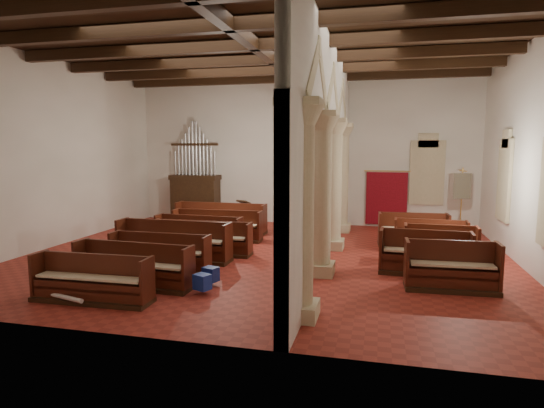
{
  "coord_description": "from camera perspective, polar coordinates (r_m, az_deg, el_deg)",
  "views": [
    {
      "loc": [
        3.25,
        -12.66,
        3.23
      ],
      "look_at": [
        0.09,
        0.5,
        1.5
      ],
      "focal_mm": 30.0,
      "sensor_mm": 36.0,
      "label": 1
    }
  ],
  "objects": [
    {
      "name": "lectern",
      "position": [
        17.89,
        -3.43,
        -1.59
      ],
      "size": [
        0.57,
        0.61,
        1.15
      ],
      "rotation": [
        0.0,
        0.0,
        -0.4
      ],
      "color": "#3E2113",
      "rests_on": "floor"
    },
    {
      "name": "nave_pew_1",
      "position": [
        11.09,
        -17.04,
        -8.19
      ],
      "size": [
        2.93,
        0.82,
        1.01
      ],
      "rotation": [
        0.0,
        0.0,
        -0.05
      ],
      "color": "#332010",
      "rests_on": "floor"
    },
    {
      "name": "floor",
      "position": [
        13.46,
        -0.89,
        -6.6
      ],
      "size": [
        14.0,
        14.0,
        0.0
      ],
      "primitive_type": "plane",
      "color": "maroon",
      "rests_on": "ground"
    },
    {
      "name": "wall_front",
      "position": [
        7.42,
        -12.57,
        5.33
      ],
      "size": [
        14.0,
        0.02,
        6.0
      ],
      "primitive_type": "cube",
      "color": "white",
      "rests_on": "floor"
    },
    {
      "name": "hymnal_box_a",
      "position": [
        10.23,
        -8.74,
        -9.63
      ],
      "size": [
        0.42,
        0.39,
        0.34
      ],
      "primitive_type": "cube",
      "rotation": [
        0.0,
        0.0,
        -0.4
      ],
      "color": "#162A9A",
      "rests_on": "floor"
    },
    {
      "name": "aisle_pew_0",
      "position": [
        11.1,
        21.55,
        -8.14
      ],
      "size": [
        2.04,
        0.81,
        1.11
      ],
      "rotation": [
        0.0,
        0.0,
        0.04
      ],
      "color": "#332010",
      "rests_on": "floor"
    },
    {
      "name": "aisle_pew_1",
      "position": [
        12.19,
        18.62,
        -6.65
      ],
      "size": [
        2.28,
        0.86,
        1.12
      ],
      "rotation": [
        0.0,
        0.0,
        -0.05
      ],
      "color": "#332010",
      "rests_on": "floor"
    },
    {
      "name": "pipe_organ",
      "position": [
        19.83,
        -9.59,
        1.8
      ],
      "size": [
        2.1,
        0.85,
        4.4
      ],
      "color": "#332010",
      "rests_on": "floor"
    },
    {
      "name": "hymnal_box_c",
      "position": [
        13.82,
        -4.18,
        -5.24
      ],
      "size": [
        0.34,
        0.31,
        0.28
      ],
      "primitive_type": "cube",
      "rotation": [
        0.0,
        0.0,
        0.4
      ],
      "color": "navy",
      "rests_on": "floor"
    },
    {
      "name": "aisle_pew_2",
      "position": [
        13.31,
        20.33,
        -5.6
      ],
      "size": [
        1.94,
        0.77,
        1.08
      ],
      "rotation": [
        0.0,
        0.0,
        -0.03
      ],
      "color": "#332010",
      "rests_on": "floor"
    },
    {
      "name": "aisle_pew_4",
      "position": [
        15.44,
        17.27,
        -3.76
      ],
      "size": [
        2.23,
        0.85,
        1.08
      ],
      "rotation": [
        0.0,
        0.0,
        0.06
      ],
      "color": "#332010",
      "rests_on": "floor"
    },
    {
      "name": "nave_pew_5",
      "position": [
        14.9,
        -9.22,
        -4.05
      ],
      "size": [
        2.93,
        0.81,
        1.0
      ],
      "rotation": [
        0.0,
        0.0,
        -0.05
      ],
      "color": "#332010",
      "rests_on": "floor"
    },
    {
      "name": "wall_back",
      "position": [
        18.94,
        3.62,
        6.57
      ],
      "size": [
        14.0,
        0.02,
        6.0
      ],
      "primitive_type": "cube",
      "color": "white",
      "rests_on": "floor"
    },
    {
      "name": "nave_pew_7",
      "position": [
        17.14,
        -6.45,
        -2.39
      ],
      "size": [
        3.46,
        0.8,
        1.12
      ],
      "rotation": [
        0.0,
        0.0,
        -0.01
      ],
      "color": "#332010",
      "rests_on": "floor"
    },
    {
      "name": "nave_pew_6",
      "position": [
        15.81,
        -6.88,
        -3.3
      ],
      "size": [
        3.12,
        0.78,
        1.04
      ],
      "rotation": [
        0.0,
        0.0,
        0.03
      ],
      "color": "#332010",
      "rests_on": "floor"
    },
    {
      "name": "dossal_curtain",
      "position": [
        18.7,
        14.16,
        0.72
      ],
      "size": [
        1.8,
        0.07,
        2.17
      ],
      "color": "maroon",
      "rests_on": "floor"
    },
    {
      "name": "nave_pew_2",
      "position": [
        12.3,
        -13.9,
        -6.63
      ],
      "size": [
        2.7,
        0.66,
        0.97
      ],
      "rotation": [
        0.0,
        0.0,
        -0.01
      ],
      "color": "#332010",
      "rests_on": "floor"
    },
    {
      "name": "tube_heater_a",
      "position": [
        10.35,
        -24.4,
        -10.65
      ],
      "size": [
        0.91,
        0.33,
        0.09
      ],
      "primitive_type": "cylinder",
      "rotation": [
        0.0,
        1.57,
        -0.26
      ],
      "color": "white",
      "rests_on": "floor"
    },
    {
      "name": "hymnal_box_b",
      "position": [
        10.8,
        -7.71,
        -8.72
      ],
      "size": [
        0.4,
        0.36,
        0.33
      ],
      "primitive_type": "cube",
      "rotation": [
        0.0,
        0.0,
        -0.32
      ],
      "color": "navy",
      "rests_on": "floor"
    },
    {
      "name": "tube_heater_b",
      "position": [
        11.69,
        -14.99,
        -8.2
      ],
      "size": [
        0.95,
        0.51,
        0.1
      ],
      "primitive_type": "cylinder",
      "rotation": [
        0.0,
        1.57,
        0.43
      ],
      "color": "silver",
      "rests_on": "floor"
    },
    {
      "name": "ceiling_beams",
      "position": [
        13.33,
        -0.95,
        18.48
      ],
      "size": [
        13.8,
        11.8,
        0.3
      ],
      "primitive_type": null,
      "color": "#332010",
      "rests_on": "wall_back"
    },
    {
      "name": "nave_pew_3",
      "position": [
        13.3,
        -12.26,
        -5.32
      ],
      "size": [
        3.38,
        0.83,
        1.12
      ],
      "rotation": [
        0.0,
        0.0,
        -0.02
      ],
      "color": "#332010",
      "rests_on": "floor"
    },
    {
      "name": "ceiling",
      "position": [
        13.36,
        -0.95,
        19.24
      ],
      "size": [
        14.0,
        14.0,
        0.0
      ],
      "primitive_type": "plane",
      "rotation": [
        3.14,
        0.0,
        0.0
      ],
      "color": "#312110",
      "rests_on": "wall_back"
    },
    {
      "name": "nave_pew_0",
      "position": [
        10.33,
        -21.64,
        -9.58
      ],
      "size": [
        2.6,
        0.7,
        0.98
      ],
      "rotation": [
        0.0,
        0.0,
        0.02
      ],
      "color": "#332010",
      "rests_on": "floor"
    },
    {
      "name": "wall_left",
      "position": [
        16.29,
        -25.65,
        5.76
      ],
      "size": [
        0.02,
        12.0,
        6.0
      ],
      "primitive_type": "cube",
      "color": "white",
      "rests_on": "floor"
    },
    {
      "name": "window_right_b",
      "position": [
        15.65,
        27.27,
        2.7
      ],
      "size": [
        0.03,
        1.0,
        2.2
      ],
      "primitive_type": "cube",
      "color": "#2E684A",
      "rests_on": "wall_right"
    },
    {
      "name": "aisle_pew_3",
      "position": [
        14.56,
        19.22,
        -4.57
      ],
      "size": [
        2.14,
        0.77,
        1.03
      ],
      "rotation": [
        0.0,
        0.0,
        -0.04
      ],
      "color": "#332010",
      "rests_on": "floor"
    },
    {
      "name": "window_back",
      "position": [
        18.75,
        18.86,
        3.74
      ],
      "size": [
        1.0,
        0.03,
        2.2
      ],
      "primitive_type": "cube",
      "color": "#2E684A",
      "rests_on": "wall_back"
    },
    {
      "name": "nave_pew_4",
      "position": [
        13.9,
        -8.9,
        -4.88
      ],
      "size": [
        3.1,
        0.68,
        0.99
      ],
      "rotation": [
        0.0,
        0.0,
        0.01
      ],
      "color": "#332010",
      "rests_on": "floor"
    },
    {
      "name": "arcade",
      "position": [
        12.75,
        7.03,
        8.72
      ],
      "size": [
        0.9,
        11.9,
        6.0
      ],
      "color": "beige",
      "rests_on": "floor"
    },
    {
      "name": "processional_banner",
      "position": [
        16.96,
        22.58,
        -1.47
      ],
      "size": [
        0.57,
        0.72,
        2.5
      ],
      "rotation": [
        0.0,
        0.0,
        0.15
      ],
      "color": "#332010",
      "rests_on": "floor"
    },
    {
      "name": "wall_right",
      "position": [
        13.21,
        30.12,
        5.3
      ],
      "size": [
        0.02,
        12.0,
        6.0
      ],
      "primitive_type": "cube",
      "color": "white",
      "rests_on": "floor"
    }
  ]
}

